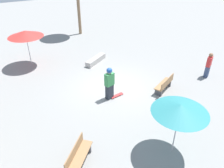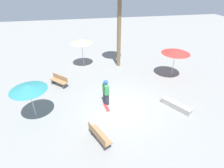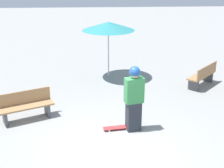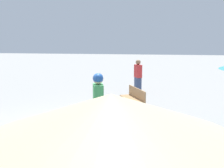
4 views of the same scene
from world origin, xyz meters
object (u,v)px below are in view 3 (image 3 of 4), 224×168
(skater_main, at_px, (134,97))
(skateboard, at_px, (117,127))
(shade_umbrella_teal, at_px, (108,26))
(bench_far, at_px, (203,75))
(bench_near, at_px, (26,106))

(skater_main, distance_m, skateboard, 1.04)
(skater_main, height_order, shade_umbrella_teal, shade_umbrella_teal)
(bench_far, relative_size, shade_umbrella_teal, 0.64)
(skater_main, relative_size, shade_umbrella_teal, 0.81)
(skater_main, relative_size, bench_near, 1.13)
(skateboard, relative_size, bench_near, 0.50)
(skateboard, relative_size, shade_umbrella_teal, 0.36)
(skater_main, xyz_separation_m, shade_umbrella_teal, (0.45, -4.45, 1.13))
(skater_main, relative_size, skateboard, 2.26)
(bench_near, height_order, bench_far, same)
(skateboard, bearing_deg, skater_main, 166.36)
(skateboard, distance_m, bench_far, 4.76)
(skateboard, relative_size, bench_far, 0.56)
(skater_main, xyz_separation_m, skateboard, (0.44, -0.04, -0.94))
(bench_far, distance_m, shade_umbrella_teal, 4.08)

